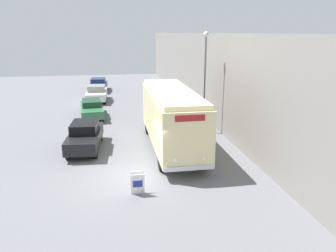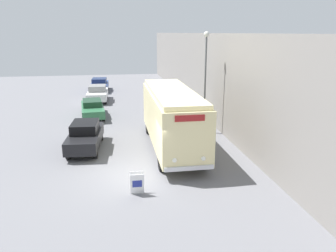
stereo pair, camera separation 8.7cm
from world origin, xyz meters
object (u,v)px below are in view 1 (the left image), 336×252
object	(u,v)px
parked_car_mid	(92,108)
parked_car_near	(85,136)
parked_car_far	(97,93)
parked_car_distant	(98,85)
streetlamp	(205,69)
sign_board	(138,184)
vintage_bus	(172,116)

from	to	relation	value
parked_car_mid	parked_car_near	bearing A→B (deg)	-95.23
parked_car_far	parked_car_mid	bearing A→B (deg)	-89.83
parked_car_near	parked_car_distant	bearing A→B (deg)	93.60
streetlamp	parked_car_mid	world-z (taller)	streetlamp
streetlamp	parked_car_distant	xyz separation A→B (m)	(-7.72, 18.11, -3.59)
sign_board	parked_car_mid	size ratio (longest dim) A/B	0.19
sign_board	parked_car_far	xyz separation A→B (m)	(-2.48, 20.32, 0.34)
parked_car_distant	parked_car_far	bearing A→B (deg)	-87.32
parked_car_near	parked_car_far	world-z (taller)	parked_car_near
parked_car_mid	parked_car_distant	distance (m)	12.47
streetlamp	parked_car_far	distance (m)	14.70
parked_car_mid	parked_car_distant	bearing A→B (deg)	84.01
vintage_bus	parked_car_distant	distance (m)	21.57
sign_board	parked_car_far	size ratio (longest dim) A/B	0.21
vintage_bus	parked_car_far	bearing A→B (deg)	108.35
parked_car_distant	streetlamp	bearing A→B (deg)	-64.61
parked_car_mid	streetlamp	bearing A→B (deg)	-41.25
parked_car_near	parked_car_distant	world-z (taller)	parked_car_near
parked_car_far	parked_car_distant	distance (m)	6.09
sign_board	parked_car_near	bearing A→B (deg)	113.00
streetlamp	parked_car_mid	xyz separation A→B (m)	(-7.83, 5.64, -3.62)
sign_board	parked_car_near	world-z (taller)	parked_car_near
sign_board	parked_car_mid	bearing A→B (deg)	100.68
streetlamp	parked_car_mid	size ratio (longest dim) A/B	1.37
parked_car_far	sign_board	bearing A→B (deg)	-81.52
streetlamp	parked_car_near	distance (m)	8.83
parked_car_near	vintage_bus	bearing A→B (deg)	-3.64
sign_board	streetlamp	world-z (taller)	streetlamp
vintage_bus	parked_car_far	xyz separation A→B (m)	(-4.93, 14.87, -1.17)
vintage_bus	parked_car_near	size ratio (longest dim) A/B	2.03
parked_car_near	parked_car_distant	size ratio (longest dim) A/B	0.98
vintage_bus	streetlamp	xyz separation A→B (m)	(2.75, 2.84, 2.36)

